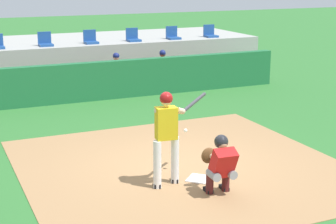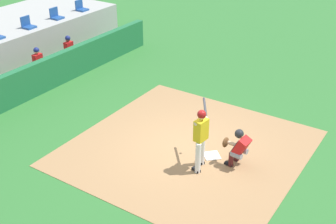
# 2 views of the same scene
# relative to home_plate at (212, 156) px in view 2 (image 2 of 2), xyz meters

# --- Properties ---
(ground_plane) EXTENTS (80.00, 80.00, 0.00)m
(ground_plane) POSITION_rel_home_plate_xyz_m (0.00, 0.80, -0.02)
(ground_plane) COLOR #2D6B2D
(dirt_infield) EXTENTS (6.40, 6.40, 0.01)m
(dirt_infield) POSITION_rel_home_plate_xyz_m (0.00, 0.80, -0.02)
(dirt_infield) COLOR #9E754C
(dirt_infield) RESTS_ON ground
(home_plate) EXTENTS (0.62, 0.62, 0.02)m
(home_plate) POSITION_rel_home_plate_xyz_m (0.00, 0.00, 0.00)
(home_plate) COLOR white
(home_plate) RESTS_ON dirt_infield
(batter_at_plate) EXTENTS (1.36, 0.69, 1.80)m
(batter_at_plate) POSITION_rel_home_plate_xyz_m (-0.67, 0.02, 1.01)
(batter_at_plate) COLOR silver
(batter_at_plate) RESTS_ON ground
(catcher_crouched) EXTENTS (0.50, 1.63, 1.13)m
(catcher_crouched) POSITION_rel_home_plate_xyz_m (0.01, -0.76, 0.59)
(catcher_crouched) COLOR gray
(catcher_crouched) RESTS_ON ground
(dugout_wall) EXTENTS (13.00, 0.30, 1.20)m
(dugout_wall) POSITION_rel_home_plate_xyz_m (0.00, 7.30, 0.58)
(dugout_wall) COLOR #1E6638
(dugout_wall) RESTS_ON ground
(dugout_bench) EXTENTS (11.80, 0.44, 0.45)m
(dugout_bench) POSITION_rel_home_plate_xyz_m (0.00, 8.30, 0.20)
(dugout_bench) COLOR olive
(dugout_bench) RESTS_ON ground
(dugout_player_0) EXTENTS (0.49, 0.70, 1.30)m
(dugout_player_0) POSITION_rel_home_plate_xyz_m (1.12, 8.14, 0.65)
(dugout_player_0) COLOR #939399
(dugout_player_0) RESTS_ON ground
(dugout_player_1) EXTENTS (0.49, 0.70, 1.30)m
(dugout_player_1) POSITION_rel_home_plate_xyz_m (2.81, 8.14, 0.65)
(dugout_player_1) COLOR #939399
(dugout_player_1) RESTS_ON ground
(stadium_seat_5) EXTENTS (0.46, 0.46, 0.48)m
(stadium_seat_5) POSITION_rel_home_plate_xyz_m (2.44, 10.18, 1.51)
(stadium_seat_5) COLOR #1E478C
(stadium_seat_5) RESTS_ON stands_platform
(stadium_seat_6) EXTENTS (0.46, 0.46, 0.48)m
(stadium_seat_6) POSITION_rel_home_plate_xyz_m (4.06, 10.18, 1.51)
(stadium_seat_6) COLOR #1E478C
(stadium_seat_6) RESTS_ON stands_platform
(stadium_seat_7) EXTENTS (0.46, 0.46, 0.48)m
(stadium_seat_7) POSITION_rel_home_plate_xyz_m (5.69, 10.18, 1.51)
(stadium_seat_7) COLOR #1E478C
(stadium_seat_7) RESTS_ON stands_platform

